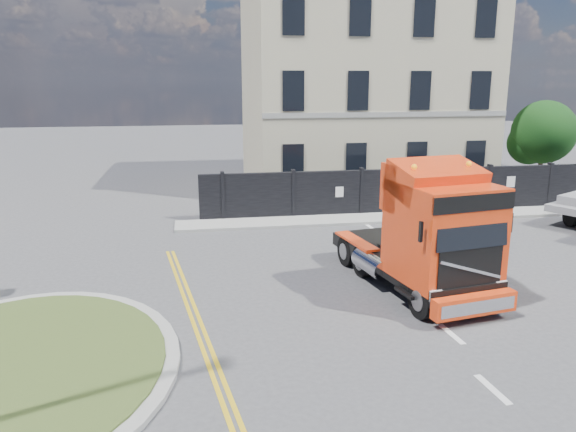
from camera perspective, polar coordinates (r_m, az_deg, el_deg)
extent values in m
plane|color=#424244|center=(15.61, 2.77, -8.21)|extent=(120.00, 120.00, 0.00)
cylinder|color=gray|center=(13.12, -26.36, -13.92)|extent=(6.80, 6.80, 0.12)
cylinder|color=#374B1E|center=(13.08, -26.40, -13.61)|extent=(6.20, 6.20, 0.05)
cube|color=black|center=(25.34, 11.75, 2.47)|extent=(18.00, 0.25, 2.00)
cube|color=#B9B093|center=(31.97, 7.19, 13.06)|extent=(12.00, 10.00, 11.00)
cylinder|color=#382619|center=(31.87, 24.20, 4.19)|extent=(0.24, 0.24, 2.40)
sphere|color=black|center=(31.65, 24.56, 7.76)|extent=(3.20, 3.20, 3.20)
sphere|color=black|center=(31.76, 23.30, 6.81)|extent=(2.20, 2.20, 2.20)
cube|color=gray|center=(24.73, 12.39, -0.07)|extent=(20.00, 1.60, 0.12)
cube|color=black|center=(16.80, 12.09, -4.41)|extent=(3.19, 6.06, 0.41)
cube|color=#ED3A10|center=(15.16, 15.46, -1.54)|extent=(2.66, 2.73, 2.56)
cube|color=#ED3A10|center=(15.70, 13.73, 3.02)|extent=(2.39, 1.20, 1.28)
cube|color=black|center=(14.16, 18.23, -1.28)|extent=(1.99, 0.40, 0.96)
cube|color=#ED3A10|center=(14.51, 18.39, -8.55)|extent=(2.31, 0.70, 0.50)
cylinder|color=black|center=(14.52, 13.49, -8.31)|extent=(0.45, 0.99, 0.95)
cylinder|color=gray|center=(14.52, 13.49, -8.31)|extent=(0.42, 0.57, 0.52)
cylinder|color=black|center=(15.63, 19.65, -7.14)|extent=(0.45, 0.99, 0.95)
cylinder|color=gray|center=(15.63, 19.65, -7.14)|extent=(0.42, 0.57, 0.52)
cylinder|color=black|center=(17.15, 7.64, -4.58)|extent=(0.45, 0.99, 0.95)
cylinder|color=gray|center=(17.15, 7.64, -4.58)|extent=(0.42, 0.57, 0.52)
cylinder|color=black|center=(18.10, 13.24, -3.84)|extent=(0.45, 0.99, 0.95)
cylinder|color=gray|center=(18.10, 13.24, -3.84)|extent=(0.42, 0.57, 0.52)
cylinder|color=black|center=(18.09, 6.07, -3.56)|extent=(0.45, 0.99, 0.95)
cylinder|color=gray|center=(18.09, 6.07, -3.56)|extent=(0.42, 0.57, 0.52)
cylinder|color=black|center=(18.99, 11.47, -2.92)|extent=(0.45, 0.99, 0.95)
cylinder|color=gray|center=(18.99, 11.47, -2.92)|extent=(0.42, 0.57, 0.52)
cylinder|color=black|center=(25.46, 26.86, -0.09)|extent=(0.28, 0.79, 0.79)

